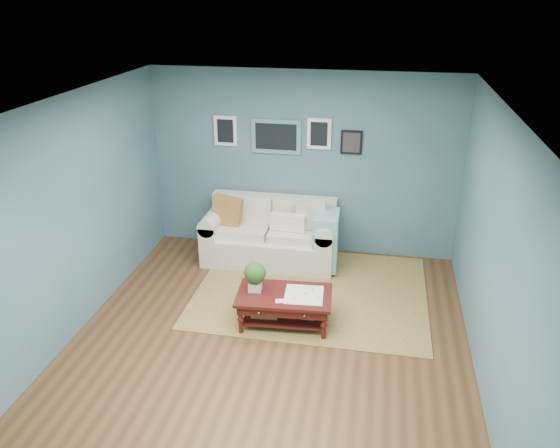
# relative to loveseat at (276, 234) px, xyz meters

# --- Properties ---
(room_shell) EXTENTS (5.00, 5.02, 2.70)m
(room_shell) POSITION_rel_loveseat_xyz_m (0.30, -1.97, 0.95)
(room_shell) COLOR brown
(room_shell) RESTS_ON ground
(area_rug) EXTENTS (3.01, 2.41, 0.01)m
(area_rug) POSITION_rel_loveseat_xyz_m (0.64, -0.81, -0.40)
(area_rug) COLOR brown
(area_rug) RESTS_ON ground
(loveseat) EXTENTS (1.95, 0.89, 1.00)m
(loveseat) POSITION_rel_loveseat_xyz_m (0.00, 0.00, 0.00)
(loveseat) COLOR beige
(loveseat) RESTS_ON ground
(coffee_table) EXTENTS (1.16, 0.73, 0.78)m
(coffee_table) POSITION_rel_loveseat_xyz_m (0.36, -1.63, -0.06)
(coffee_table) COLOR black
(coffee_table) RESTS_ON ground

